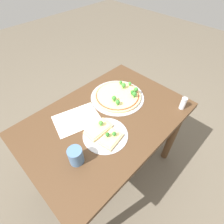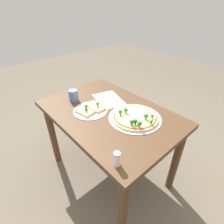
% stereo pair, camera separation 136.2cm
% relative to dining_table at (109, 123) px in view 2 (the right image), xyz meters
% --- Properties ---
extents(ground_plane, '(8.00, 8.00, 0.00)m').
position_rel_dining_table_xyz_m(ground_plane, '(0.00, 0.00, -0.59)').
color(ground_plane, brown).
extents(dining_table, '(1.07, 0.72, 0.70)m').
position_rel_dining_table_xyz_m(dining_table, '(0.00, 0.00, 0.00)').
color(dining_table, '#4C331E').
rests_on(dining_table, ground_plane).
extents(pizza_tray_whole, '(0.38, 0.38, 0.07)m').
position_rel_dining_table_xyz_m(pizza_tray_whole, '(0.20, 0.08, 0.12)').
color(pizza_tray_whole, '#B7B7BC').
rests_on(pizza_tray_whole, dining_table).
extents(pizza_tray_slice, '(0.26, 0.26, 0.06)m').
position_rel_dining_table_xyz_m(pizza_tray_slice, '(-0.10, -0.09, 0.12)').
color(pizza_tray_slice, '#B7B7BC').
rests_on(pizza_tray_slice, dining_table).
extents(drinking_cup, '(0.08, 0.08, 0.10)m').
position_rel_dining_table_xyz_m(drinking_cup, '(-0.31, -0.11, 0.16)').
color(drinking_cup, '#4C7099').
rests_on(drinking_cup, dining_table).
extents(condiment_shaker, '(0.04, 0.04, 0.09)m').
position_rel_dining_table_xyz_m(condiment_shaker, '(0.41, -0.30, 0.15)').
color(condiment_shaker, silver).
rests_on(condiment_shaker, dining_table).
extents(paper_menu, '(0.32, 0.27, 0.00)m').
position_rel_dining_table_xyz_m(paper_menu, '(-0.14, 0.12, 0.11)').
color(paper_menu, white).
rests_on(paper_menu, dining_table).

